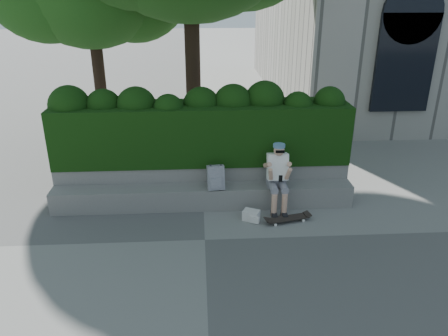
{
  "coord_description": "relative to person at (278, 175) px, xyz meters",
  "views": [
    {
      "loc": [
        -0.06,
        -6.62,
        4.18
      ],
      "look_at": [
        0.4,
        1.0,
        0.95
      ],
      "focal_mm": 35.0,
      "sensor_mm": 36.0,
      "label": 1
    }
  ],
  "objects": [
    {
      "name": "ground",
      "position": [
        -1.45,
        -1.07,
        -0.75
      ],
      "size": [
        80.0,
        80.0,
        0.0
      ],
      "primitive_type": "plane",
      "color": "slate",
      "rests_on": "ground"
    },
    {
      "name": "backpack_ground",
      "position": [
        -0.55,
        -0.4,
        -0.65
      ],
      "size": [
        0.36,
        0.32,
        0.2
      ],
      "primitive_type": "cube",
      "rotation": [
        0.0,
        0.0,
        -0.45
      ],
      "color": "beige",
      "rests_on": "ground"
    },
    {
      "name": "hedge",
      "position": [
        -1.45,
        0.88,
        0.6
      ],
      "size": [
        6.0,
        1.0,
        1.2
      ],
      "primitive_type": "cube",
      "color": "black",
      "rests_on": "planter_wall"
    },
    {
      "name": "backpack_plaid",
      "position": [
        -1.21,
        0.08,
        -0.06
      ],
      "size": [
        0.35,
        0.22,
        0.48
      ],
      "primitive_type": "cube",
      "rotation": [
        0.0,
        0.0,
        0.14
      ],
      "color": "#9D9DA1",
      "rests_on": "bench_ledge"
    },
    {
      "name": "person",
      "position": [
        0.0,
        0.0,
        0.0
      ],
      "size": [
        0.4,
        0.76,
        1.38
      ],
      "color": "gray",
      "rests_on": "ground"
    },
    {
      "name": "planter_wall",
      "position": [
        -1.45,
        0.66,
        -0.38
      ],
      "size": [
        6.0,
        0.5,
        0.75
      ],
      "primitive_type": "cube",
      "color": "gray",
      "rests_on": "ground"
    },
    {
      "name": "skateboard",
      "position": [
        0.13,
        -0.52,
        -0.68
      ],
      "size": [
        0.84,
        0.38,
        0.09
      ],
      "rotation": [
        0.0,
        0.0,
        0.23
      ],
      "color": "black",
      "rests_on": "ground"
    },
    {
      "name": "bench_ledge",
      "position": [
        -1.45,
        0.18,
        -0.53
      ],
      "size": [
        6.0,
        0.45,
        0.45
      ],
      "primitive_type": "cube",
      "color": "gray",
      "rests_on": "ground"
    }
  ]
}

